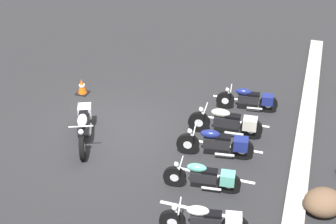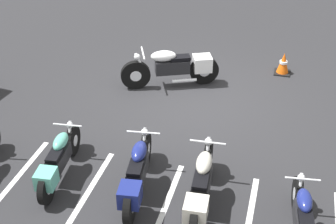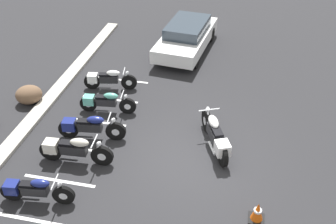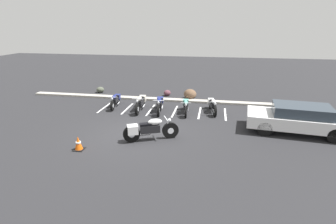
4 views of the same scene
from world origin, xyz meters
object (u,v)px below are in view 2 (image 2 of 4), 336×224
object	(u,v)px
parked_bike_2	(137,173)
traffic_cone	(283,64)
parked_bike_3	(58,161)
parked_bike_1	(201,186)
parked_bike_0	(303,224)
motorcycle_white_featured	(175,67)

from	to	relation	value
parked_bike_2	traffic_cone	distance (m)	5.69
parked_bike_3	traffic_cone	world-z (taller)	parked_bike_3
parked_bike_1	parked_bike_2	distance (m)	1.13
parked_bike_1	parked_bike_3	size ratio (longest dim) A/B	1.13
parked_bike_1	parked_bike_2	xyz separation A→B (m)	(1.13, -0.05, -0.01)
parked_bike_0	parked_bike_1	xyz separation A→B (m)	(1.65, -0.36, 0.05)
parked_bike_0	parked_bike_2	xyz separation A→B (m)	(2.77, -0.40, 0.04)
parked_bike_1	traffic_cone	bearing A→B (deg)	-14.80
parked_bike_1	parked_bike_2	world-z (taller)	parked_bike_1
parked_bike_2	traffic_cone	xyz separation A→B (m)	(-2.14, -5.27, -0.18)
motorcycle_white_featured	parked_bike_0	distance (m)	5.33
parked_bike_0	parked_bike_2	size ratio (longest dim) A/B	0.92
parked_bike_2	parked_bike_3	xyz separation A→B (m)	(1.48, -0.00, -0.04)
motorcycle_white_featured	parked_bike_1	size ratio (longest dim) A/B	1.01
motorcycle_white_featured	parked_bike_1	bearing A→B (deg)	86.67
parked_bike_0	traffic_cone	bearing A→B (deg)	-1.02
parked_bike_0	parked_bike_1	distance (m)	1.69
parked_bike_0	parked_bike_1	world-z (taller)	parked_bike_1
traffic_cone	parked_bike_2	bearing A→B (deg)	67.94
parked_bike_1	motorcycle_white_featured	bearing A→B (deg)	16.38
parked_bike_0	parked_bike_3	world-z (taller)	parked_bike_0
parked_bike_1	traffic_cone	xyz separation A→B (m)	(-1.01, -5.32, -0.20)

